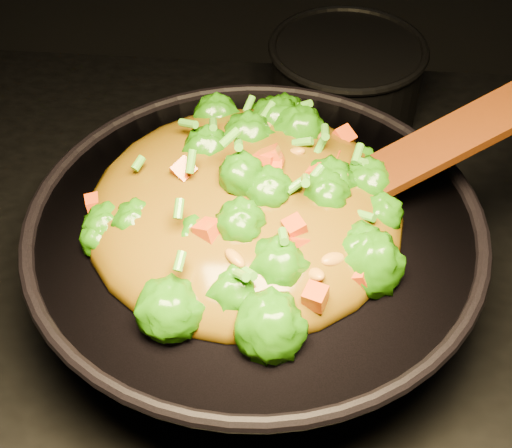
# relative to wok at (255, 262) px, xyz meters

# --- Properties ---
(wok) EXTENTS (0.54, 0.54, 0.13)m
(wok) POSITION_rel_wok_xyz_m (0.00, 0.00, 0.00)
(wok) COLOR black
(wok) RESTS_ON stovetop
(stir_fry) EXTENTS (0.33, 0.33, 0.11)m
(stir_fry) POSITION_rel_wok_xyz_m (-0.01, 0.01, 0.12)
(stir_fry) COLOR #216607
(stir_fry) RESTS_ON wok
(spatula) EXTENTS (0.34, 0.18, 0.15)m
(spatula) POSITION_rel_wok_xyz_m (0.17, 0.06, 0.12)
(spatula) COLOR #350C04
(spatula) RESTS_ON wok
(back_pot) EXTENTS (0.23, 0.23, 0.12)m
(back_pot) POSITION_rel_wok_xyz_m (0.10, 0.36, -0.00)
(back_pot) COLOR black
(back_pot) RESTS_ON stovetop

